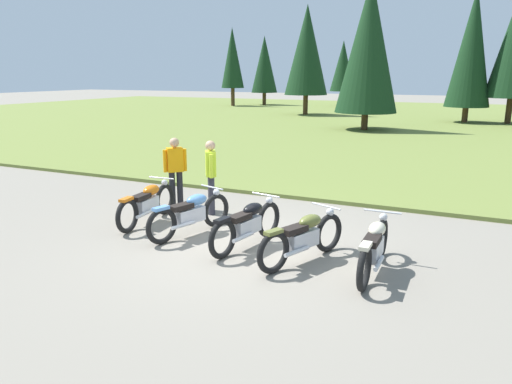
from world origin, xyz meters
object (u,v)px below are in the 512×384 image
Objects in this scene: motorcycle_cream at (374,247)px; rider_checking_bike at (175,169)px; motorcycle_orange at (147,203)px; motorcycle_sky_blue at (191,213)px; motorcycle_olive at (303,237)px; rider_near_row_end at (211,173)px; motorcycle_black at (247,224)px.

rider_checking_bike is (-5.02, 1.89, 0.51)m from motorcycle_cream.
motorcycle_orange is 1.35m from rider_checking_bike.
motorcycle_sky_blue is 1.03× the size of motorcycle_olive.
motorcycle_cream is (4.90, -0.65, 0.00)m from motorcycle_orange.
motorcycle_sky_blue and motorcycle_olive have the same top height.
motorcycle_orange is at bearing 172.46° from motorcycle_cream.
rider_near_row_end is at bearing 146.93° from motorcycle_olive.
rider_checking_bike is at bearing 95.22° from motorcycle_orange.
rider_near_row_end is (-1.68, 1.60, 0.51)m from motorcycle_black.
motorcycle_sky_blue is 1.31m from motorcycle_black.
rider_near_row_end is (0.99, -0.07, 0.00)m from rider_checking_bike.
motorcycle_black is 0.99× the size of motorcycle_cream.
motorcycle_black is 1.25× the size of rider_checking_bike.
motorcycle_orange is 3.79m from motorcycle_olive.
motorcycle_cream is 1.26× the size of rider_near_row_end.
rider_checking_bike reaches higher than motorcycle_black.
rider_checking_bike reaches higher than motorcycle_cream.
rider_near_row_end reaches higher than motorcycle_sky_blue.
rider_near_row_end is at bearing 136.48° from motorcycle_black.
motorcycle_cream is at bearing 1.37° from motorcycle_olive.
motorcycle_cream is 5.39m from rider_checking_bike.
motorcycle_olive is 1.19× the size of rider_checking_bike.
motorcycle_black and motorcycle_olive have the same top height.
motorcycle_olive is 4.33m from rider_checking_bike.
motorcycle_orange is 1.26× the size of rider_checking_bike.
motorcycle_sky_blue and motorcycle_black have the same top height.
motorcycle_cream is 1.26× the size of rider_checking_bike.
motorcycle_cream is (2.34, -0.23, 0.00)m from motorcycle_black.
rider_near_row_end reaches higher than motorcycle_orange.
rider_near_row_end reaches higher than motorcycle_cream.
motorcycle_olive is at bearing -10.30° from motorcycle_orange.
motorcycle_olive is 0.95× the size of motorcycle_cream.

